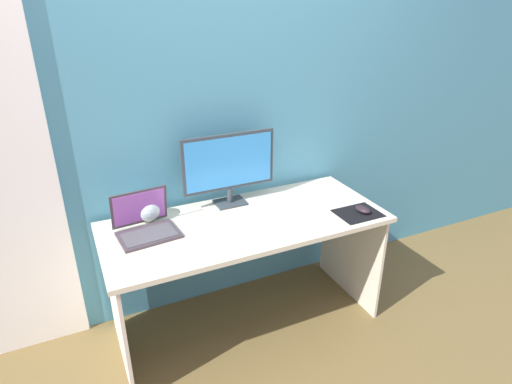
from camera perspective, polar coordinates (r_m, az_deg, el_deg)
The scene contains 9 objects.
ground_plane at distance 2.82m, azimuth -1.20°, elevation -16.72°, with size 8.00×8.00×0.00m, color brown.
wall_back at distance 2.55m, azimuth -5.07°, elevation 10.66°, with size 6.00×0.04×2.50m, color teal.
desk at distance 2.47m, azimuth -1.31°, elevation -6.58°, with size 1.58×0.67×0.72m.
monitor at distance 2.50m, azimuth -3.50°, elevation 3.52°, with size 0.56×0.14×0.43m.
laptop at distance 2.33m, azimuth -14.39°, elevation -4.32°, with size 0.33×0.28×0.22m.
fishbowl at distance 2.45m, azimuth -14.24°, elevation -2.01°, with size 0.16×0.16×0.16m, color silver.
keyboard_external at distance 2.23m, azimuth 0.58°, elevation -6.05°, with size 0.41×0.12×0.01m, color white.
mousepad at distance 2.54m, azimuth 13.33°, elevation -2.74°, with size 0.25×0.20×0.00m, color black.
mouse at distance 2.55m, azimuth 13.95°, elevation -2.26°, with size 0.06×0.10×0.04m, color black.
Camera 1 is at (-0.84, -1.94, 1.87)m, focal length 30.24 mm.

